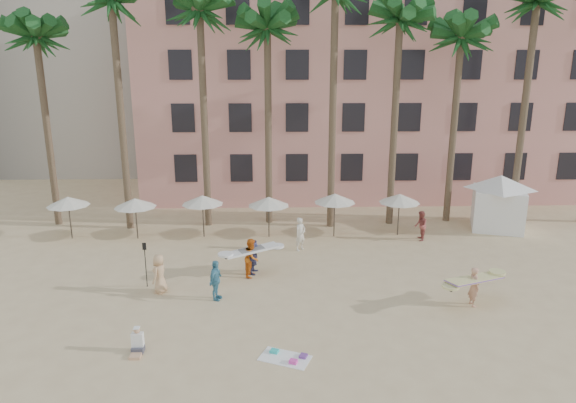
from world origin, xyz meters
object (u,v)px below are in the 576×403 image
(cabana, at_px, (499,197))
(carrier_yellow, at_px, (474,284))
(pink_hotel, at_px, (365,92))
(carrier_white, at_px, (252,257))

(cabana, distance_m, carrier_yellow, 12.16)
(pink_hotel, xyz_separation_m, carrier_white, (-8.81, -19.48, -6.97))
(carrier_yellow, relative_size, carrier_white, 1.06)
(carrier_yellow, xyz_separation_m, carrier_white, (-9.86, 3.54, 0.02))
(cabana, bearing_deg, pink_hotel, 118.49)
(carrier_white, bearing_deg, carrier_yellow, -19.77)
(carrier_white, bearing_deg, pink_hotel, 65.67)
(carrier_yellow, height_order, carrier_white, carrier_white)
(pink_hotel, relative_size, carrier_white, 12.49)
(cabana, xyz_separation_m, carrier_white, (-15.47, -7.20, -1.04))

